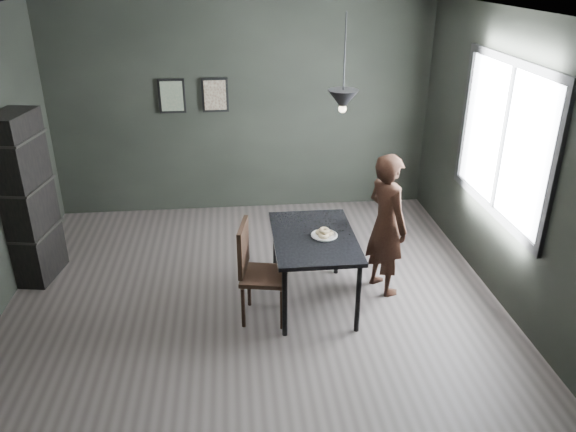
{
  "coord_description": "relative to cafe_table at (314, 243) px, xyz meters",
  "views": [
    {
      "loc": [
        -0.15,
        -4.83,
        3.2
      ],
      "look_at": [
        0.35,
        0.05,
        0.95
      ],
      "focal_mm": 35.0,
      "sensor_mm": 36.0,
      "label": 1
    }
  ],
  "objects": [
    {
      "name": "ground",
      "position": [
        -0.6,
        0.0,
        -0.67
      ],
      "size": [
        5.0,
        5.0,
        0.0
      ],
      "primitive_type": "plane",
      "color": "#37312F",
      "rests_on": "ground"
    },
    {
      "name": "back_wall",
      "position": [
        -0.6,
        2.5,
        0.73
      ],
      "size": [
        5.0,
        0.1,
        2.8
      ],
      "primitive_type": "cube",
      "color": "black",
      "rests_on": "ground"
    },
    {
      "name": "ceiling",
      "position": [
        -0.6,
        0.0,
        2.13
      ],
      "size": [
        5.0,
        5.0,
        0.02
      ],
      "color": "silver",
      "rests_on": "ground"
    },
    {
      "name": "window_assembly",
      "position": [
        1.87,
        0.2,
        0.93
      ],
      "size": [
        0.04,
        1.96,
        1.56
      ],
      "color": "white",
      "rests_on": "ground"
    },
    {
      "name": "cafe_table",
      "position": [
        0.0,
        0.0,
        0.0
      ],
      "size": [
        0.8,
        1.2,
        0.75
      ],
      "color": "black",
      "rests_on": "ground"
    },
    {
      "name": "white_plate",
      "position": [
        0.1,
        -0.03,
        0.08
      ],
      "size": [
        0.23,
        0.23,
        0.01
      ],
      "primitive_type": "cylinder",
      "color": "white",
      "rests_on": "cafe_table"
    },
    {
      "name": "donut_pile",
      "position": [
        0.1,
        -0.03,
        0.12
      ],
      "size": [
        0.18,
        0.18,
        0.08
      ],
      "rotation": [
        0.0,
        0.0,
        0.23
      ],
      "color": "beige",
      "rests_on": "white_plate"
    },
    {
      "name": "woman",
      "position": [
        0.77,
        0.18,
        0.08
      ],
      "size": [
        0.54,
        0.64,
        1.5
      ],
      "primitive_type": "imported",
      "rotation": [
        0.0,
        0.0,
        1.96
      ],
      "color": "black",
      "rests_on": "ground"
    },
    {
      "name": "wood_chair",
      "position": [
        -0.59,
        -0.2,
        -0.11
      ],
      "size": [
        0.5,
        0.5,
        0.99
      ],
      "rotation": [
        0.0,
        0.0,
        -0.19
      ],
      "color": "black",
      "rests_on": "ground"
    },
    {
      "name": "shelf_unit",
      "position": [
        -2.92,
        0.83,
        0.25
      ],
      "size": [
        0.45,
        0.66,
        1.83
      ],
      "primitive_type": "cube",
      "rotation": [
        0.0,
        0.0,
        -0.17
      ],
      "color": "black",
      "rests_on": "ground"
    },
    {
      "name": "pendant_lamp",
      "position": [
        0.25,
        0.1,
        1.38
      ],
      "size": [
        0.28,
        0.28,
        0.86
      ],
      "color": "black",
      "rests_on": "ground"
    },
    {
      "name": "framed_print_left",
      "position": [
        -1.5,
        2.47,
        0.93
      ],
      "size": [
        0.34,
        0.04,
        0.44
      ],
      "color": "black",
      "rests_on": "ground"
    },
    {
      "name": "framed_print_right",
      "position": [
        -0.95,
        2.47,
        0.93
      ],
      "size": [
        0.34,
        0.04,
        0.44
      ],
      "color": "black",
      "rests_on": "ground"
    }
  ]
}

